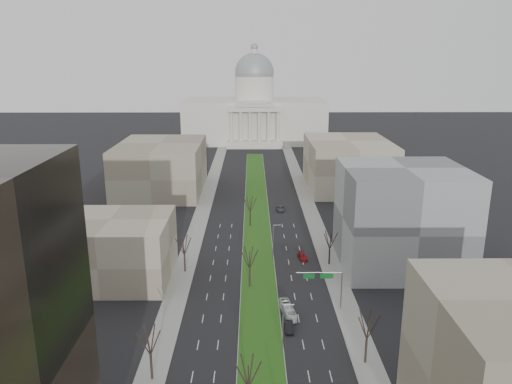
{
  "coord_description": "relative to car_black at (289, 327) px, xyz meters",
  "views": [
    {
      "loc": [
        -1.43,
        -19.68,
        49.28
      ],
      "look_at": [
        -0.41,
        106.26,
        14.34
      ],
      "focal_mm": 35.0,
      "sensor_mm": 36.0,
      "label": 1
    }
  ],
  "objects": [
    {
      "name": "ground",
      "position": [
        -5.32,
        57.79,
        -0.7
      ],
      "size": [
        600.0,
        600.0,
        0.0
      ],
      "primitive_type": "plane",
      "color": "black",
      "rests_on": "ground"
    },
    {
      "name": "median",
      "position": [
        -5.32,
        56.78,
        -0.6
      ],
      "size": [
        8.0,
        222.03,
        0.2
      ],
      "color": "#999993",
      "rests_on": "ground"
    },
    {
      "name": "sidewalk_left",
      "position": [
        -22.82,
        32.79,
        -0.63
      ],
      "size": [
        5.0,
        330.0,
        0.15
      ],
      "primitive_type": "cube",
      "color": "gray",
      "rests_on": "ground"
    },
    {
      "name": "sidewalk_right",
      "position": [
        12.18,
        32.79,
        -0.63
      ],
      "size": [
        5.0,
        330.0,
        0.15
      ],
      "primitive_type": "cube",
      "color": "gray",
      "rests_on": "ground"
    },
    {
      "name": "capitol",
      "position": [
        -5.32,
        207.37,
        15.6
      ],
      "size": [
        80.0,
        46.0,
        55.0
      ],
      "color": "beige",
      "rests_on": "ground"
    },
    {
      "name": "building_beige_left",
      "position": [
        -38.32,
        22.79,
        6.3
      ],
      "size": [
        26.0,
        22.0,
        14.0
      ],
      "primitive_type": "cube",
      "color": "gray",
      "rests_on": "ground"
    },
    {
      "name": "building_grey_right",
      "position": [
        28.68,
        29.79,
        11.3
      ],
      "size": [
        28.0,
        26.0,
        24.0
      ],
      "primitive_type": "cube",
      "color": "slate",
      "rests_on": "ground"
    },
    {
      "name": "building_far_left",
      "position": [
        -40.32,
        97.79,
        8.3
      ],
      "size": [
        30.0,
        40.0,
        18.0
      ],
      "primitive_type": "cube",
      "color": "gray",
      "rests_on": "ground"
    },
    {
      "name": "building_far_right",
      "position": [
        29.68,
        102.79,
        8.3
      ],
      "size": [
        30.0,
        40.0,
        18.0
      ],
      "primitive_type": "cube",
      "color": "gray",
      "rests_on": "ground"
    },
    {
      "name": "tree_left_mid",
      "position": [
        -22.52,
        -14.21,
        6.29
      ],
      "size": [
        5.4,
        5.4,
        9.72
      ],
      "color": "black",
      "rests_on": "ground"
    },
    {
      "name": "tree_left_far",
      "position": [
        -22.52,
        25.79,
        6.14
      ],
      "size": [
        5.28,
        5.28,
        9.5
      ],
      "color": "black",
      "rests_on": "ground"
    },
    {
      "name": "tree_right_mid",
      "position": [
        11.88,
        -10.21,
        6.45
      ],
      "size": [
        5.52,
        5.52,
        9.94
      ],
      "color": "black",
      "rests_on": "ground"
    },
    {
      "name": "tree_right_far",
      "position": [
        11.88,
        29.79,
        5.82
      ],
      "size": [
        5.04,
        5.04,
        9.07
      ],
      "color": "black",
      "rests_on": "ground"
    },
    {
      "name": "tree_median_a",
      "position": [
        -7.32,
        -22.21,
        6.29
      ],
      "size": [
        5.4,
        5.4,
        9.72
      ],
      "color": "black",
      "rests_on": "ground"
    },
    {
      "name": "tree_median_b",
      "position": [
        -7.32,
        17.79,
        6.29
      ],
      "size": [
        5.4,
        5.4,
        9.72
      ],
      "color": "black",
      "rests_on": "ground"
    },
    {
      "name": "tree_median_c",
      "position": [
        -7.32,
        57.79,
        6.29
      ],
      "size": [
        5.4,
        5.4,
        9.72
      ],
      "color": "black",
      "rests_on": "ground"
    },
    {
      "name": "streetlamp_median_b",
      "position": [
        -1.56,
        -7.21,
        4.1
      ],
      "size": [
        1.9,
        0.2,
        9.16
      ],
      "color": "gray",
      "rests_on": "ground"
    },
    {
      "name": "streetlamp_median_c",
      "position": [
        -1.56,
        32.79,
        4.1
      ],
      "size": [
        1.9,
        0.2,
        9.16
      ],
      "color": "gray",
      "rests_on": "ground"
    },
    {
      "name": "mast_arm_signs",
      "position": [
        8.17,
        7.81,
        5.4
      ],
      "size": [
        9.12,
        0.24,
        8.09
      ],
      "color": "gray",
      "rests_on": "ground"
    },
    {
      "name": "car_black",
      "position": [
        0.0,
        0.0,
        0.0
      ],
      "size": [
        1.57,
        4.3,
        1.41
      ],
      "primitive_type": "imported",
      "rotation": [
        0.0,
        0.0,
        -0.02
      ],
      "color": "black",
      "rests_on": "ground"
    },
    {
      "name": "car_red",
      "position": [
        5.77,
        33.12,
        -0.05
      ],
      "size": [
        2.52,
        4.74,
        1.31
      ],
      "primitive_type": "imported",
      "rotation": [
        0.0,
        0.0,
        0.16
      ],
      "color": "maroon",
      "rests_on": "ground"
    },
    {
      "name": "car_grey_far",
      "position": [
        2.5,
        73.1,
        0.02
      ],
      "size": [
        2.44,
        5.23,
        1.45
      ],
      "primitive_type": "imported",
      "rotation": [
        0.0,
        0.0,
        -0.01
      ],
      "color": "#424448",
      "rests_on": "ground"
    },
    {
      "name": "box_van",
      "position": [
        0.18,
        5.65,
        0.36
      ],
      "size": [
        3.05,
        7.87,
        2.14
      ],
      "primitive_type": "imported",
      "rotation": [
        0.0,
        0.0,
        0.17
      ],
      "color": "silver",
      "rests_on": "ground"
    }
  ]
}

